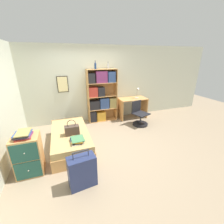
{
  "coord_description": "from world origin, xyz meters",
  "views": [
    {
      "loc": [
        -0.86,
        -3.56,
        2.23
      ],
      "look_at": [
        0.45,
        0.18,
        0.75
      ],
      "focal_mm": 24.0,
      "sensor_mm": 36.0,
      "label": 1
    }
  ],
  "objects_px": {
    "book_stack_on_bed": "(77,140)",
    "bottle_green": "(95,66)",
    "dresser": "(28,155)",
    "desk_chair": "(139,118)",
    "magazine_pile_on_dresser": "(23,135)",
    "handbag": "(72,130)",
    "suitcase": "(82,171)",
    "bottle_brown": "(108,66)",
    "desk": "(132,105)",
    "desk_lamp": "(138,90)",
    "bed": "(71,138)",
    "bookcase": "(101,96)"
  },
  "relations": [
    {
      "from": "book_stack_on_bed",
      "to": "bottle_green",
      "type": "distance_m",
      "value": 2.58
    },
    {
      "from": "bed",
      "to": "book_stack_on_bed",
      "type": "height_order",
      "value": "book_stack_on_bed"
    },
    {
      "from": "bottle_green",
      "to": "desk_chair",
      "type": "height_order",
      "value": "bottle_green"
    },
    {
      "from": "book_stack_on_bed",
      "to": "magazine_pile_on_dresser",
      "type": "distance_m",
      "value": 1.06
    },
    {
      "from": "bottle_brown",
      "to": "bookcase",
      "type": "bearing_deg",
      "value": -176.75
    },
    {
      "from": "bookcase",
      "to": "desk_chair",
      "type": "xyz_separation_m",
      "value": [
        1.15,
        -0.79,
        -0.68
      ]
    },
    {
      "from": "desk_lamp",
      "to": "desk_chair",
      "type": "height_order",
      "value": "desk_lamp"
    },
    {
      "from": "dresser",
      "to": "desk_lamp",
      "type": "height_order",
      "value": "desk_lamp"
    },
    {
      "from": "bed",
      "to": "desk_lamp",
      "type": "relative_size",
      "value": 4.21
    },
    {
      "from": "bed",
      "to": "bookcase",
      "type": "xyz_separation_m",
      "value": [
        1.21,
        1.37,
        0.71
      ]
    },
    {
      "from": "suitcase",
      "to": "bottle_brown",
      "type": "bearing_deg",
      "value": 63.19
    },
    {
      "from": "suitcase",
      "to": "magazine_pile_on_dresser",
      "type": "distance_m",
      "value": 1.29
    },
    {
      "from": "bottle_brown",
      "to": "handbag",
      "type": "bearing_deg",
      "value": -132.24
    },
    {
      "from": "handbag",
      "to": "dresser",
      "type": "xyz_separation_m",
      "value": [
        -0.9,
        -0.49,
        -0.15
      ]
    },
    {
      "from": "bottle_brown",
      "to": "book_stack_on_bed",
      "type": "bearing_deg",
      "value": -124.89
    },
    {
      "from": "bed",
      "to": "book_stack_on_bed",
      "type": "bearing_deg",
      "value": -78.73
    },
    {
      "from": "bed",
      "to": "desk",
      "type": "relative_size",
      "value": 1.76
    },
    {
      "from": "bed",
      "to": "desk_chair",
      "type": "distance_m",
      "value": 2.43
    },
    {
      "from": "dresser",
      "to": "handbag",
      "type": "bearing_deg",
      "value": 28.88
    },
    {
      "from": "suitcase",
      "to": "dresser",
      "type": "distance_m",
      "value": 1.17
    },
    {
      "from": "bottle_brown",
      "to": "bottle_green",
      "type": "bearing_deg",
      "value": -173.02
    },
    {
      "from": "handbag",
      "to": "suitcase",
      "type": "xyz_separation_m",
      "value": [
        0.04,
        -1.18,
        -0.26
      ]
    },
    {
      "from": "bookcase",
      "to": "desk",
      "type": "relative_size",
      "value": 1.78
    },
    {
      "from": "desk",
      "to": "dresser",
      "type": "bearing_deg",
      "value": -148.99
    },
    {
      "from": "bed",
      "to": "suitcase",
      "type": "distance_m",
      "value": 1.4
    },
    {
      "from": "handbag",
      "to": "bookcase",
      "type": "distance_m",
      "value": 1.99
    },
    {
      "from": "bottle_green",
      "to": "desk",
      "type": "bearing_deg",
      "value": -3.15
    },
    {
      "from": "bottle_brown",
      "to": "desk",
      "type": "relative_size",
      "value": 0.21
    },
    {
      "from": "dresser",
      "to": "magazine_pile_on_dresser",
      "type": "bearing_deg",
      "value": -121.52
    },
    {
      "from": "dresser",
      "to": "bottle_green",
      "type": "distance_m",
      "value": 3.17
    },
    {
      "from": "magazine_pile_on_dresser",
      "to": "handbag",
      "type": "bearing_deg",
      "value": 29.4
    },
    {
      "from": "book_stack_on_bed",
      "to": "desk_lamp",
      "type": "xyz_separation_m",
      "value": [
        2.49,
        1.83,
        0.57
      ]
    },
    {
      "from": "bed",
      "to": "desk_chair",
      "type": "xyz_separation_m",
      "value": [
        2.35,
        0.58,
        0.03
      ]
    },
    {
      "from": "desk_chair",
      "to": "bottle_green",
      "type": "bearing_deg",
      "value": 150.21
    },
    {
      "from": "magazine_pile_on_dresser",
      "to": "bottle_green",
      "type": "bearing_deg",
      "value": 47.09
    },
    {
      "from": "dresser",
      "to": "bottle_brown",
      "type": "height_order",
      "value": "bottle_brown"
    },
    {
      "from": "bottle_brown",
      "to": "desk_chair",
      "type": "bearing_deg",
      "value": -43.1
    },
    {
      "from": "suitcase",
      "to": "dresser",
      "type": "xyz_separation_m",
      "value": [
        -0.94,
        0.69,
        0.11
      ]
    },
    {
      "from": "desk_lamp",
      "to": "desk",
      "type": "bearing_deg",
      "value": 176.59
    },
    {
      "from": "book_stack_on_bed",
      "to": "desk",
      "type": "xyz_separation_m",
      "value": [
        2.29,
        1.85,
        0.03
      ]
    },
    {
      "from": "bottle_green",
      "to": "desk_chair",
      "type": "xyz_separation_m",
      "value": [
        1.31,
        -0.75,
        -1.69
      ]
    },
    {
      "from": "book_stack_on_bed",
      "to": "bottle_green",
      "type": "height_order",
      "value": "bottle_green"
    },
    {
      "from": "desk",
      "to": "desk_lamp",
      "type": "height_order",
      "value": "desk_lamp"
    },
    {
      "from": "bottle_brown",
      "to": "desk",
      "type": "bearing_deg",
      "value": -8.1
    },
    {
      "from": "suitcase",
      "to": "bookcase",
      "type": "relative_size",
      "value": 0.4
    },
    {
      "from": "bed",
      "to": "desk_lamp",
      "type": "xyz_separation_m",
      "value": [
        2.61,
        1.24,
        0.83
      ]
    },
    {
      "from": "magazine_pile_on_dresser",
      "to": "bottle_green",
      "type": "distance_m",
      "value": 3.0
    },
    {
      "from": "desk_lamp",
      "to": "book_stack_on_bed",
      "type": "bearing_deg",
      "value": -143.62
    },
    {
      "from": "dresser",
      "to": "book_stack_on_bed",
      "type": "bearing_deg",
      "value": 6.64
    },
    {
      "from": "book_stack_on_bed",
      "to": "desk_lamp",
      "type": "relative_size",
      "value": 0.84
    }
  ]
}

